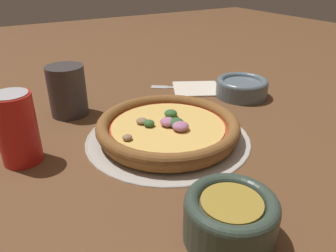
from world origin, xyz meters
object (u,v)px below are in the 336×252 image
bowl_near (230,216)px  drinking_cup (67,91)px  napkin (196,88)px  pizza_tray (168,137)px  beverage_can (17,129)px  pizza (168,127)px  bowl_far (242,87)px  fork (183,87)px

bowl_near → drinking_cup: bearing=-172.4°
drinking_cup → napkin: drinking_cup is taller
drinking_cup → pizza_tray: bearing=31.6°
napkin → beverage_can: 0.48m
napkin → drinking_cup: bearing=-93.0°
drinking_cup → beverage_can: (0.15, -0.13, 0.01)m
bowl_near → beverage_can: 0.37m
pizza → bowl_far: 0.29m
pizza → beverage_can: (-0.06, -0.26, 0.04)m
bowl_near → bowl_far: (-0.35, 0.34, -0.01)m
napkin → fork: napkin is taller
drinking_cup → bowl_far: bearing=74.0°
pizza → napkin: bearing=133.3°
bowl_near → bowl_far: bowl_near is taller
bowl_far → napkin: 0.12m
pizza → bowl_far: bowl_far is taller
bowl_far → beverage_can: size_ratio=1.04×
bowl_near → pizza: bearing=165.4°
fork → beverage_can: size_ratio=1.37×
bowl_near → bowl_far: 0.49m
napkin → fork: bearing=-136.2°
napkin → bowl_far: bearing=35.1°
pizza_tray → fork: 0.29m
bowl_far → pizza: bearing=-70.8°
fork → beverage_can: 0.47m
pizza_tray → pizza: bearing=-50.8°
pizza_tray → drinking_cup: size_ratio=2.88×
pizza → beverage_can: beverage_can is taller
drinking_cup → napkin: bearing=87.0°
drinking_cup → fork: (-0.01, 0.31, -0.05)m
pizza_tray → pizza: size_ratio=1.16×
fork → bowl_near: bearing=98.9°
drinking_cup → fork: 0.32m
bowl_near → fork: (-0.48, 0.25, -0.03)m
pizza → fork: bearing=140.9°
pizza → fork: 0.29m
pizza → bowl_near: bearing=-14.6°
pizza → drinking_cup: size_ratio=2.49×
fork → beverage_can: beverage_can is taller
fork → pizza_tray: bearing=87.1°
beverage_can → pizza_tray: bearing=76.6°
bowl_near → fork: bowl_near is taller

